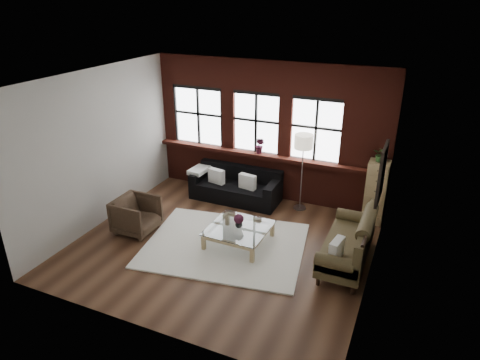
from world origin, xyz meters
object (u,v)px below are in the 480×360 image
at_px(floor_lamp, 302,170).
at_px(vase, 239,224).
at_px(drawer_chest, 376,192).
at_px(coffee_table, 239,236).
at_px(dark_sofa, 235,185).
at_px(vintage_settee, 347,238).
at_px(armchair, 136,215).

bearing_deg(floor_lamp, vase, -109.16).
bearing_deg(floor_lamp, drawer_chest, 2.95).
height_order(coffee_table, drawer_chest, drawer_chest).
xyz_separation_m(dark_sofa, vintage_settee, (2.89, -1.56, 0.13)).
bearing_deg(dark_sofa, vintage_settee, -28.39).
height_order(armchair, vase, armchair).
xyz_separation_m(vase, drawer_chest, (2.26, 2.00, 0.24)).
relative_size(dark_sofa, drawer_chest, 1.52).
bearing_deg(coffee_table, dark_sofa, 116.13).
height_order(dark_sofa, floor_lamp, floor_lamp).
relative_size(dark_sofa, coffee_table, 1.84).
height_order(armchair, drawer_chest, drawer_chest).
distance_m(coffee_table, floor_lamp, 2.18).
height_order(vintage_settee, vase, vintage_settee).
relative_size(vase, floor_lamp, 0.08).
bearing_deg(vase, armchair, -169.59).
relative_size(armchair, floor_lamp, 0.42).
height_order(dark_sofa, vintage_settee, vintage_settee).
height_order(vintage_settee, drawer_chest, drawer_chest).
xyz_separation_m(dark_sofa, armchair, (-1.25, -2.14, -0.01)).
relative_size(armchair, coffee_table, 0.72).
bearing_deg(armchair, coffee_table, -79.87).
bearing_deg(vintage_settee, coffee_table, -174.60).
bearing_deg(vintage_settee, dark_sofa, 151.61).
bearing_deg(drawer_chest, vase, -138.41).
relative_size(dark_sofa, floor_lamp, 1.09).
bearing_deg(coffee_table, vintage_settee, 5.40).
relative_size(dark_sofa, armchair, 2.57).
xyz_separation_m(dark_sofa, floor_lamp, (1.53, 0.17, 0.58)).
bearing_deg(armchair, dark_sofa, -30.53).
height_order(coffee_table, vase, vase).
xyz_separation_m(vintage_settee, coffee_table, (-2.03, -0.19, -0.33)).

